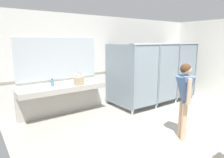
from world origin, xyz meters
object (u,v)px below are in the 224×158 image
Objects in this scene: handbag at (79,81)px; soap_dispenser at (52,83)px; person_standing at (185,92)px; paper_cup at (84,82)px.

soap_dispenser is at bearing 155.64° from handbag.
person_standing is 2.75m from paper_cup.
handbag is 0.21m from paper_cup.
handbag is at bearing 114.55° from person_standing.
person_standing reaches higher than soap_dispenser.
person_standing is 2.76m from handbag.
handbag is at bearing -24.36° from soap_dispenser.
person_standing is at bearing -65.45° from handbag.
handbag is 3.92× the size of paper_cup.
soap_dispenser is (-1.79, 2.80, -0.07)m from person_standing.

